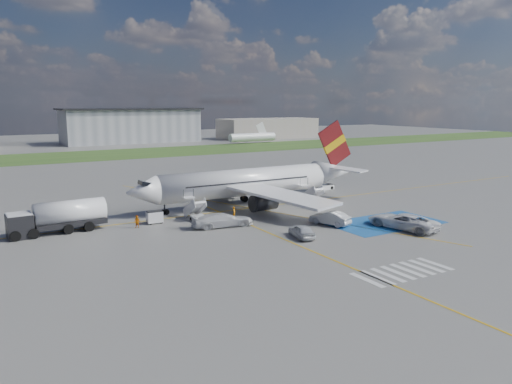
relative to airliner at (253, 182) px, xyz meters
The scene contains 22 objects.
ground 14.48m from the airliner, 96.14° to the right, with size 400.00×400.00×0.00m, color #60605E.
grass_strip 81.08m from the airliner, 91.06° to the left, with size 400.00×30.00×0.01m, color #2D4C1E.
taxiway_line_main 4.21m from the airliner, 126.97° to the right, with size 120.00×0.20×0.01m, color gold.
taxiway_line_cross 25.10m from the airliner, 105.17° to the right, with size 0.20×60.00×0.01m, color gold.
taxiway_line_diag 4.21m from the airliner, 126.97° to the right, with size 0.20×60.00×0.01m, color gold.
staging_box 20.19m from the airliner, 64.74° to the right, with size 14.00×8.00×0.01m, color #195298.
crosswalk 32.35m from the airliner, 95.90° to the right, with size 9.00×4.00×0.01m.
terminal_centre 122.43m from the airliner, 81.31° to the left, with size 48.00×18.00×12.00m, color gray.
terminal_east 135.64m from the airliner, 57.19° to the left, with size 40.00×16.00×8.00m, color #9E9688.
airliner is the anchor object (origin of this frame).
airstairs_fwd 12.52m from the airliner, 154.30° to the right, with size 1.90×5.20×3.60m.
airstairs_aft 9.59m from the airliner, 35.25° to the right, with size 1.90×5.20×3.60m.
fuel_tanker 27.28m from the airliner, behind, with size 10.74×3.46×3.62m.
gpu_cart 16.84m from the airliner, 166.95° to the right, with size 1.94×1.30×1.57m.
belt_loader 17.31m from the airliner, 16.21° to the left, with size 4.94×2.07×1.46m.
car_silver_a 18.98m from the airliner, 103.55° to the right, with size 1.76×4.37×1.49m, color silver.
car_silver_b 15.66m from the airliner, 82.75° to the right, with size 1.77×5.07×1.67m, color #AAADB1.
van_white_a 22.76m from the airliner, 68.94° to the right, with size 3.03×6.57×2.46m, color white.
van_white_b 13.81m from the airliner, 135.68° to the right, with size 2.28×5.62×2.20m, color silver.
crew_fwd 9.88m from the airliner, 134.62° to the right, with size 0.59×0.39×1.62m, color orange.
crew_nose 19.56m from the airliner, 165.30° to the right, with size 0.75×0.58×1.53m, color orange.
crew_aft 8.55m from the airliner, 51.34° to the right, with size 1.10×0.46×1.87m, color orange.
Camera 1 is at (-34.33, -47.61, 14.78)m, focal length 35.00 mm.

